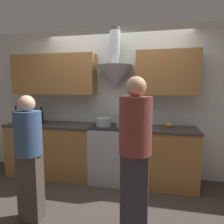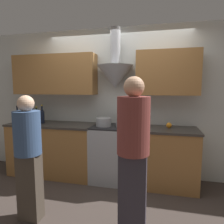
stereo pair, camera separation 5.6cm
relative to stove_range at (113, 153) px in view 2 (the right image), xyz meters
The scene contains 16 objects.
ground_plane 0.58m from the stove_range, 90.00° to the right, with size 12.00×12.00×0.00m, color #423833.
wall_back 1.05m from the stove_range, 110.62° to the left, with size 8.40×0.61×2.60m.
counter_left 1.12m from the stove_range, behind, with size 1.56×0.62×0.93m.
counter_right 0.84m from the stove_range, ahead, with size 1.00×0.62×0.93m.
stove_range is the anchor object (origin of this frame).
wine_bottle_0 1.91m from the stove_range, behind, with size 0.07×0.07×0.31m.
wine_bottle_1 1.82m from the stove_range, behind, with size 0.07×0.07×0.34m.
wine_bottle_2 1.72m from the stove_range, behind, with size 0.08×0.08×0.35m.
wine_bottle_3 1.61m from the stove_range, behind, with size 0.08×0.08×0.32m.
wine_bottle_4 1.53m from the stove_range, behind, with size 0.08×0.08×0.31m.
wine_bottle_5 1.44m from the stove_range, behind, with size 0.08×0.08×0.33m.
stock_pot 0.55m from the stove_range, behind, with size 0.26×0.26×0.14m.
mixing_bowl 0.53m from the stove_range, 11.59° to the right, with size 0.21×0.21×0.09m.
orange_fruit 1.03m from the stove_range, ahead, with size 0.09×0.09×0.09m.
person_foreground_left 1.47m from the stove_range, 120.89° to the right, with size 0.30×0.30×1.48m.
person_foreground_right 1.38m from the stove_range, 68.28° to the right, with size 0.33×0.33×1.68m.
Camera 2 is at (0.72, -2.85, 1.57)m, focal length 32.00 mm.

